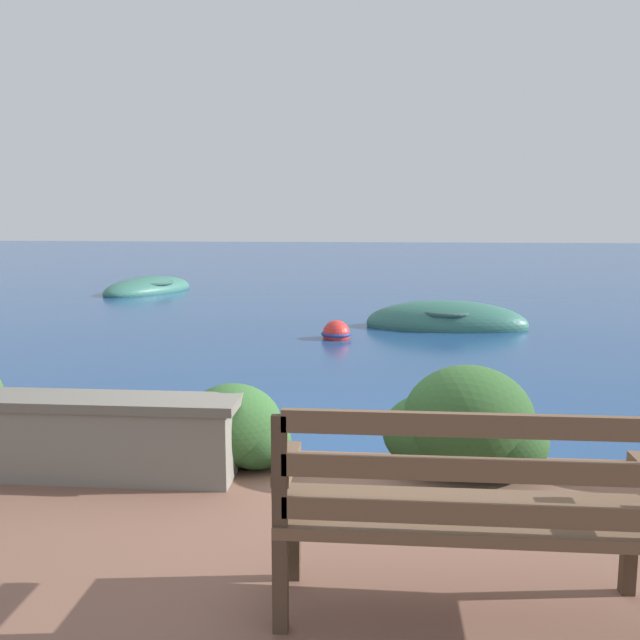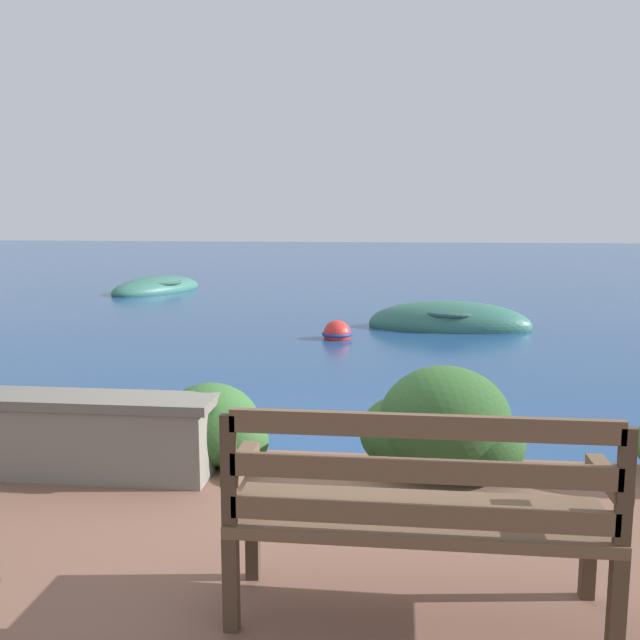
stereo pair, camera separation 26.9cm
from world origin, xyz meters
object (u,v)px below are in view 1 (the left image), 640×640
at_px(rowboat_nearest, 446,324).
at_px(park_bench, 467,508).
at_px(mooring_buoy, 336,334).
at_px(rowboat_mid, 148,289).

bearing_deg(rowboat_nearest, park_bench, 89.64).
distance_m(park_bench, mooring_buoy, 7.85).
height_order(park_bench, rowboat_mid, park_bench).
relative_size(park_bench, rowboat_mid, 0.52).
xyz_separation_m(rowboat_nearest, mooring_buoy, (-1.74, -1.19, 0.01)).
distance_m(rowboat_nearest, mooring_buoy, 2.11).
bearing_deg(rowboat_mid, mooring_buoy, 62.45).
xyz_separation_m(rowboat_nearest, rowboat_mid, (-6.63, 4.74, -0.01)).
distance_m(rowboat_mid, mooring_buoy, 7.69).
height_order(park_bench, rowboat_nearest, park_bench).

